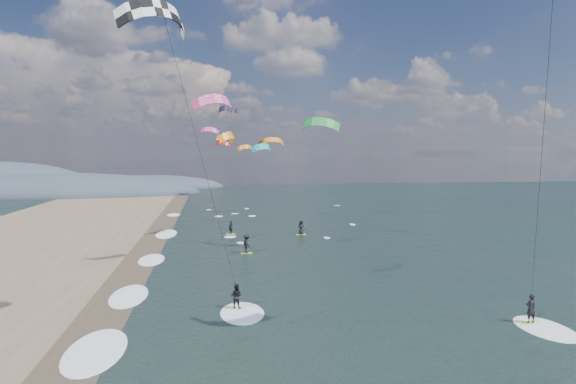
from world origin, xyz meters
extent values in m
cube|color=#382D23|center=(-12.00, 10.00, 0.00)|extent=(3.00, 240.00, 0.00)
ellipsoid|color=#3D4756|center=(-40.00, 100.00, 0.00)|extent=(64.00, 24.00, 10.00)
ellipsoid|color=#3D4756|center=(-22.00, 120.00, 0.00)|extent=(40.00, 18.00, 7.00)
cube|color=#B3F02A|center=(11.60, 6.01, 0.03)|extent=(1.30, 0.39, 0.06)
imported|color=black|center=(11.60, 6.01, 0.86)|extent=(0.62, 0.43, 1.60)
ellipsoid|color=white|center=(11.90, 5.21, 0.00)|extent=(2.60, 4.20, 0.12)
cylinder|color=black|center=(9.60, 3.01, 9.21)|extent=(0.02, 0.02, 17.39)
cube|color=#B3F02A|center=(-4.31, 11.20, 0.03)|extent=(1.16, 0.36, 0.05)
imported|color=black|center=(-4.31, 11.20, 0.79)|extent=(0.88, 0.80, 1.48)
ellipsoid|color=white|center=(-4.01, 10.40, 0.00)|extent=(2.60, 4.20, 0.12)
cylinder|color=black|center=(-6.06, 8.20, 8.56)|extent=(0.02, 0.02, 16.09)
cube|color=#B3F02A|center=(-2.44, 27.44, 0.03)|extent=(1.10, 0.35, 0.05)
imported|color=black|center=(-2.44, 27.44, 0.93)|extent=(1.01, 1.29, 1.76)
cube|color=#B3F02A|center=(4.62, 36.98, 0.03)|extent=(1.10, 0.35, 0.05)
imported|color=black|center=(4.62, 36.98, 0.85)|extent=(0.84, 0.61, 1.60)
cube|color=#B3F02A|center=(-3.44, 38.48, 0.03)|extent=(1.10, 0.35, 0.05)
imported|color=black|center=(-3.44, 38.48, 0.82)|extent=(0.66, 0.66, 1.55)
ellipsoid|color=white|center=(-10.80, 6.00, 0.00)|extent=(2.40, 5.40, 0.11)
ellipsoid|color=white|center=(-10.80, 15.00, 0.00)|extent=(2.40, 5.40, 0.11)
ellipsoid|color=white|center=(-10.80, 26.00, 0.00)|extent=(2.40, 5.40, 0.11)
ellipsoid|color=white|center=(-10.80, 40.00, 0.00)|extent=(2.40, 5.40, 0.11)
ellipsoid|color=white|center=(-10.80, 58.00, 0.00)|extent=(2.40, 5.40, 0.11)
camera|label=1|loc=(-5.80, -17.38, 9.36)|focal=30.00mm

